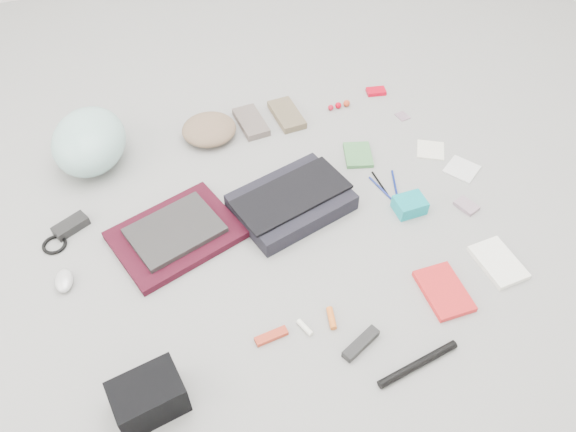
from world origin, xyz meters
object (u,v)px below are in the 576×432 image
object	(u,v)px
laptop	(175,230)
bike_helmet	(89,141)
camera_bag	(149,397)
accordion_wallet	(410,205)
book_red	(444,291)
messenger_bag	(291,202)

from	to	relation	value
laptop	bike_helmet	xyz separation A→B (m)	(-0.20, 0.49, 0.06)
laptop	camera_bag	world-z (taller)	camera_bag
camera_bag	accordion_wallet	bearing A→B (deg)	12.82
bike_helmet	camera_bag	xyz separation A→B (m)	(0.00, -1.05, -0.04)
camera_bag	accordion_wallet	size ratio (longest dim) A/B	1.75
laptop	bike_helmet	bearing A→B (deg)	96.31
book_red	laptop	bearing A→B (deg)	146.88
laptop	bike_helmet	distance (m)	0.53
messenger_bag	camera_bag	size ratio (longest dim) A/B	2.12
laptop	camera_bag	bearing A→B (deg)	-126.04
camera_bag	laptop	bearing A→B (deg)	62.14
book_red	messenger_bag	bearing A→B (deg)	124.43
laptop	camera_bag	xyz separation A→B (m)	(-0.20, -0.56, 0.02)
messenger_bag	camera_bag	distance (m)	0.83
messenger_bag	accordion_wallet	xyz separation A→B (m)	(0.39, -0.16, -0.01)
camera_bag	accordion_wallet	world-z (taller)	camera_bag
laptop	accordion_wallet	distance (m)	0.83
laptop	camera_bag	distance (m)	0.60
bike_helmet	accordion_wallet	world-z (taller)	bike_helmet
bike_helmet	book_red	size ratio (longest dim) A/B	1.76
bike_helmet	book_red	world-z (taller)	bike_helmet
book_red	accordion_wallet	size ratio (longest dim) A/B	1.80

